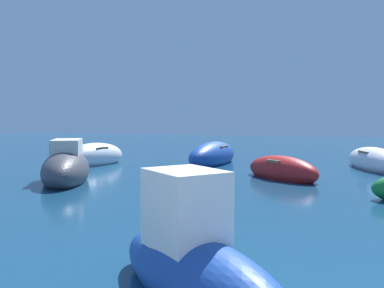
{
  "coord_description": "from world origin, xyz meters",
  "views": [
    {
      "loc": [
        -3.94,
        -4.05,
        2.06
      ],
      "look_at": [
        -8.76,
        11.2,
        0.99
      ],
      "focal_mm": 38.76,
      "sensor_mm": 36.0,
      "label": 1
    }
  ],
  "objects": [
    {
      "name": "moored_boat_6",
      "position": [
        -8.5,
        13.37,
        0.35
      ],
      "size": [
        1.8,
        4.37,
        1.25
      ],
      "rotation": [
        0.0,
        0.0,
        1.47
      ],
      "color": "#1E479E",
      "rests_on": "ground"
    },
    {
      "name": "moored_boat_0",
      "position": [
        -11.69,
        7.19,
        0.42
      ],
      "size": [
        2.96,
        3.97,
        1.61
      ],
      "rotation": [
        0.0,
        0.0,
        5.19
      ],
      "color": "#3F3F47",
      "rests_on": "ground"
    },
    {
      "name": "moored_boat_1",
      "position": [
        -5.3,
        0.35,
        0.38
      ],
      "size": [
        2.94,
        2.71,
        1.64
      ],
      "rotation": [
        0.0,
        0.0,
        5.58
      ],
      "color": "#1E479E",
      "rests_on": "ground"
    },
    {
      "name": "moored_boat_2",
      "position": [
        -1.99,
        13.34,
        0.31
      ],
      "size": [
        2.41,
        4.3,
        1.11
      ],
      "rotation": [
        0.0,
        0.0,
        5.02
      ],
      "color": "white",
      "rests_on": "ground"
    },
    {
      "name": "moored_boat_7",
      "position": [
        -5.2,
        9.84,
        0.27
      ],
      "size": [
        3.0,
        2.84,
        0.98
      ],
      "rotation": [
        0.0,
        0.0,
        5.56
      ],
      "color": "#B21E1E",
      "rests_on": "ground"
    },
    {
      "name": "moored_boat_8",
      "position": [
        -13.3,
        11.56,
        0.33
      ],
      "size": [
        2.07,
        3.52,
        1.2
      ],
      "rotation": [
        0.0,
        0.0,
        1.33
      ],
      "color": "white",
      "rests_on": "ground"
    }
  ]
}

